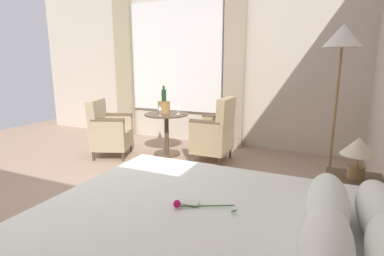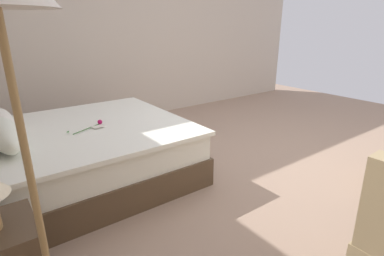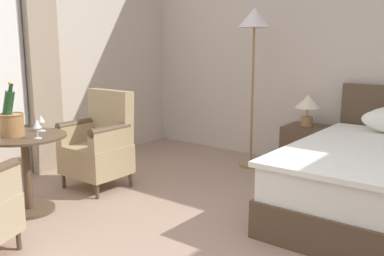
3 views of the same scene
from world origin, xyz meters
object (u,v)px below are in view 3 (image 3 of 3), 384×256
Objects in this scene: floor_lamp_brass at (254,32)px; side_table_round at (26,165)px; nightstand at (305,149)px; wine_glass_near_bucket at (37,125)px; champagne_bucket at (11,120)px; bedside_lamp at (308,104)px; wine_glass_near_edge at (41,120)px; armchair_by_window at (99,145)px.

floor_lamp_brass is 2.79m from side_table_round.
wine_glass_near_bucket is (-1.22, -2.59, 0.53)m from nightstand.
floor_lamp_brass is 2.74m from champagne_bucket.
floor_lamp_brass is at bearing -162.87° from bedside_lamp.
wine_glass_near_edge is (-1.46, -2.40, 0.00)m from bedside_lamp.
champagne_bucket reaches higher than wine_glass_near_edge.
armchair_by_window is (-1.45, -1.77, -0.34)m from bedside_lamp.
floor_lamp_brass is (-0.60, -0.19, 0.79)m from bedside_lamp.
nightstand is 2.96m from side_table_round.
champagne_bucket is at bearing -164.16° from wine_glass_near_bucket.
nightstand is 2.29m from armchair_by_window.
wine_glass_near_bucket is 0.30m from wine_glass_near_edge.
side_table_round is 0.40m from champagne_bucket.
champagne_bucket is at bearing -109.58° from floor_lamp_brass.
wine_glass_near_bucket reaches higher than wine_glass_near_edge.
nightstand is 1.50× the size of bedside_lamp.
champagne_bucket is at bearing -128.59° from side_table_round.
nightstand is 1.44m from floor_lamp_brass.
bedside_lamp is 2.98m from side_table_round.
floor_lamp_brass is at bearing -162.87° from nightstand.
nightstand is at bearing 0.00° from bedside_lamp.
champagne_bucket is at bearing -119.10° from nightstand.
nightstand is 2.91m from wine_glass_near_bucket.
nightstand is 1.15× the size of champagne_bucket.
nightstand is at bearing 64.70° from wine_glass_near_bucket.
bedside_lamp is at bearing 60.90° from champagne_bucket.
champagne_bucket reaches higher than armchair_by_window.
champagne_bucket reaches higher than bedside_lamp.
wine_glass_near_bucket is (0.26, 0.07, -0.02)m from champagne_bucket.
armchair_by_window is (-1.45, -1.77, 0.17)m from nightstand.
wine_glass_near_edge is at bearing -121.35° from nightstand.
side_table_round is at bearing -88.38° from armchair_by_window.
champagne_bucket reaches higher than side_table_round.
floor_lamp_brass is at bearing 70.42° from champagne_bucket.
armchair_by_window is at bearing 105.30° from wine_glass_near_bucket.
champagne_bucket is 0.27m from wine_glass_near_edge.
side_table_round is at bearing -179.33° from wine_glass_near_bucket.
floor_lamp_brass is at bearing 75.46° from wine_glass_near_bucket.
wine_glass_near_edge is (-0.04, 0.19, 0.36)m from side_table_round.
wine_glass_near_edge is at bearing -91.14° from armchair_by_window.
nightstand is 0.54× the size of armchair_by_window.
armchair_by_window is at bearing 91.62° from side_table_round.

